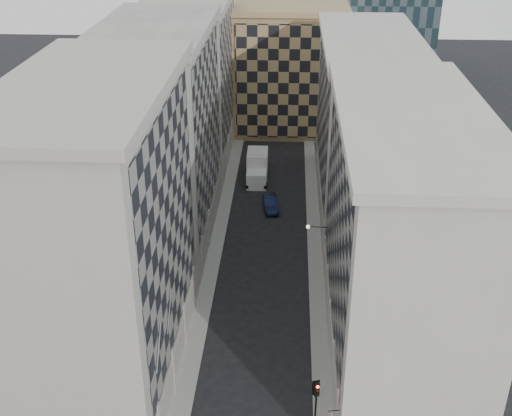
% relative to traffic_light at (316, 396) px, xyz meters
% --- Properties ---
extents(sidewalk_west, '(1.50, 100.00, 0.15)m').
position_rel_traffic_light_xyz_m(sidewalk_west, '(-9.80, 24.81, -3.22)').
color(sidewalk_west, gray).
rests_on(sidewalk_west, ground).
extents(sidewalk_east, '(1.50, 100.00, 0.15)m').
position_rel_traffic_light_xyz_m(sidewalk_east, '(0.70, 24.81, -3.22)').
color(sidewalk_east, gray).
rests_on(sidewalk_east, ground).
extents(bldg_left_a, '(10.80, 22.80, 23.70)m').
position_rel_traffic_light_xyz_m(bldg_left_a, '(-15.43, 5.81, 8.53)').
color(bldg_left_a, '#A6A095').
rests_on(bldg_left_a, ground).
extents(bldg_left_b, '(10.80, 22.80, 22.70)m').
position_rel_traffic_light_xyz_m(bldg_left_b, '(-15.43, 27.81, 8.03)').
color(bldg_left_b, gray).
rests_on(bldg_left_b, ground).
extents(bldg_left_c, '(10.80, 22.80, 21.70)m').
position_rel_traffic_light_xyz_m(bldg_left_c, '(-15.43, 49.81, 7.53)').
color(bldg_left_c, '#A6A095').
rests_on(bldg_left_c, ground).
extents(bldg_right_a, '(10.80, 26.80, 20.70)m').
position_rel_traffic_light_xyz_m(bldg_right_a, '(6.33, 9.81, 7.03)').
color(bldg_right_a, '#B1ADA2').
rests_on(bldg_right_a, ground).
extents(bldg_right_b, '(10.80, 28.80, 19.70)m').
position_rel_traffic_light_xyz_m(bldg_right_b, '(6.34, 36.81, 6.55)').
color(bldg_right_b, '#B1ADA2').
rests_on(bldg_right_b, ground).
extents(tan_block, '(16.80, 14.80, 18.80)m').
position_rel_traffic_light_xyz_m(tan_block, '(-2.55, 62.71, 6.14)').
color(tan_block, tan).
rests_on(tan_block, ground).
extents(flagpoles_left, '(0.10, 6.33, 2.33)m').
position_rel_traffic_light_xyz_m(flagpoles_left, '(-10.45, 0.81, 4.71)').
color(flagpoles_left, gray).
rests_on(flagpoles_left, ground).
extents(bracket_lamp, '(1.98, 0.36, 0.36)m').
position_rel_traffic_light_xyz_m(bracket_lamp, '(-0.17, 18.81, 2.91)').
color(bracket_lamp, black).
rests_on(bracket_lamp, ground).
extents(traffic_light, '(0.54, 0.53, 4.39)m').
position_rel_traffic_light_xyz_m(traffic_light, '(0.00, 0.00, 0.00)').
color(traffic_light, black).
rests_on(traffic_light, sidewalk_east).
extents(box_truck, '(2.73, 6.52, 3.56)m').
position_rel_traffic_light_xyz_m(box_truck, '(-6.33, 42.36, -1.75)').
color(box_truck, white).
rests_on(box_truck, ground).
extents(dark_car, '(2.17, 4.70, 1.49)m').
position_rel_traffic_light_xyz_m(dark_car, '(-4.31, 34.06, -2.55)').
color(dark_car, '#0F1939').
rests_on(dark_car, ground).
extents(shop_sign, '(0.76, 0.67, 0.74)m').
position_rel_traffic_light_xyz_m(shop_sign, '(0.87, -2.19, 0.54)').
color(shop_sign, black).
rests_on(shop_sign, ground).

